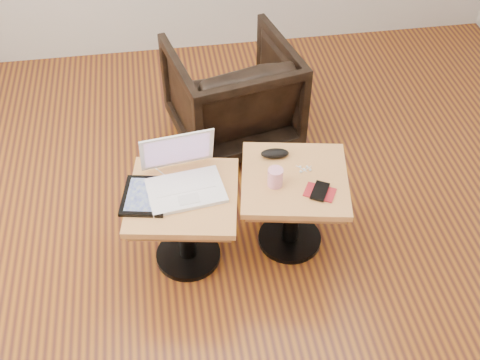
{
  "coord_description": "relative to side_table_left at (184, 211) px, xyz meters",
  "views": [
    {
      "loc": [
        -0.39,
        -1.9,
        2.52
      ],
      "look_at": [
        -0.07,
        0.15,
        0.52
      ],
      "focal_mm": 45.0,
      "sensor_mm": 36.0,
      "label": 1
    }
  ],
  "objects": [
    {
      "name": "room_shell",
      "position": [
        0.35,
        -0.15,
        0.99
      ],
      "size": [
        4.52,
        4.52,
        2.71
      ],
      "color": "#452016",
      "rests_on": "ground"
    },
    {
      "name": "side_table_left",
      "position": [
        0.0,
        0.0,
        0.0
      ],
      "size": [
        0.61,
        0.61,
        0.47
      ],
      "rotation": [
        0.0,
        0.0,
        -0.17
      ],
      "color": "black",
      "rests_on": "ground"
    },
    {
      "name": "side_table_right",
      "position": [
        0.56,
        0.03,
        0.0
      ],
      "size": [
        0.61,
        0.61,
        0.47
      ],
      "rotation": [
        0.0,
        0.0,
        -0.19
      ],
      "color": "black",
      "rests_on": "ground"
    },
    {
      "name": "laptop",
      "position": [
        0.01,
        0.06,
        0.17
      ],
      "size": [
        0.4,
        0.36,
        0.25
      ],
      "rotation": [
        0.0,
        0.0,
        0.13
      ],
      "color": "white",
      "rests_on": "side_table_left"
    },
    {
      "name": "tablet",
      "position": [
        -0.18,
        0.0,
        0.13
      ],
      "size": [
        0.26,
        0.3,
        0.02
      ],
      "rotation": [
        0.0,
        0.0,
        -0.19
      ],
      "color": "black",
      "rests_on": "side_table_left"
    },
    {
      "name": "charging_adapter",
      "position": [
        -0.15,
        0.24,
        0.13
      ],
      "size": [
        0.04,
        0.04,
        0.02
      ],
      "primitive_type": "cube",
      "rotation": [
        0.0,
        0.0,
        0.09
      ],
      "color": "white",
      "rests_on": "side_table_left"
    },
    {
      "name": "glasses_case",
      "position": [
        0.49,
        0.19,
        0.14
      ],
      "size": [
        0.15,
        0.08,
        0.05
      ],
      "primitive_type": "ellipsoid",
      "rotation": [
        0.0,
        0.0,
        -0.09
      ],
      "color": "black",
      "rests_on": "side_table_right"
    },
    {
      "name": "striped_cup",
      "position": [
        0.45,
        -0.01,
        0.17
      ],
      "size": [
        0.09,
        0.09,
        0.1
      ],
      "primitive_type": "cylinder",
      "rotation": [
        0.0,
        0.0,
        0.2
      ],
      "color": "#DC407F",
      "rests_on": "side_table_right"
    },
    {
      "name": "earbuds_tangle",
      "position": [
        0.62,
        0.07,
        0.13
      ],
      "size": [
        0.07,
        0.05,
        0.01
      ],
      "color": "white",
      "rests_on": "side_table_right"
    },
    {
      "name": "phone_on_sleeve",
      "position": [
        0.65,
        -0.1,
        0.13
      ],
      "size": [
        0.17,
        0.16,
        0.02
      ],
      "rotation": [
        0.0,
        0.0,
        -0.51
      ],
      "color": "#A32A27",
      "rests_on": "side_table_right"
    },
    {
      "name": "armchair",
      "position": [
        0.38,
        0.97,
        -0.03
      ],
      "size": [
        0.85,
        0.86,
        0.66
      ],
      "primitive_type": "imported",
      "rotation": [
        0.0,
        0.0,
        3.36
      ],
      "color": "black",
      "rests_on": "ground"
    }
  ]
}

